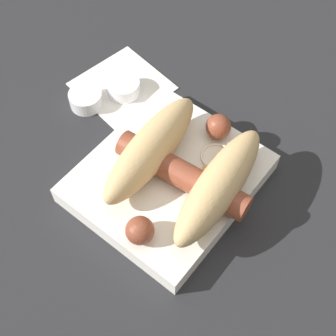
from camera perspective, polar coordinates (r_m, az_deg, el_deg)
name	(u,v)px	position (r m, az deg, el deg)	size (l,w,h in m)	color
ground_plane	(168,184)	(0.59, 0.00, -2.00)	(3.00, 3.00, 0.00)	#232326
food_tray	(168,178)	(0.58, 0.00, -1.29)	(0.21, 0.19, 0.03)	silver
bread_roll	(184,166)	(0.54, 1.99, 0.21)	(0.19, 0.16, 0.06)	tan
sausage	(182,175)	(0.55, 1.70, -0.83)	(0.20, 0.17, 0.03)	brown
pickled_veggies	(222,171)	(0.57, 6.56, -0.39)	(0.07, 0.07, 0.01)	orange
napkin	(122,86)	(0.70, -5.63, 9.96)	(0.14, 0.14, 0.00)	white
condiment_cup_near	(124,88)	(0.68, -5.41, 9.67)	(0.05, 0.05, 0.02)	white
condiment_cup_far	(86,99)	(0.68, -9.96, 8.24)	(0.05, 0.05, 0.02)	white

